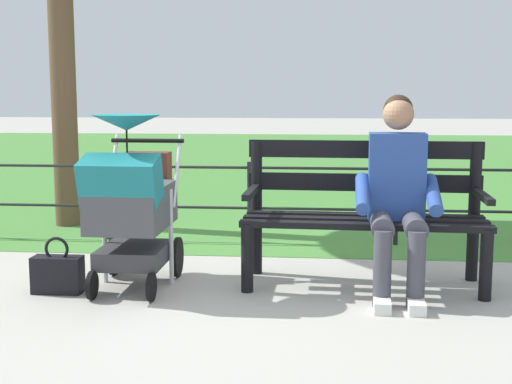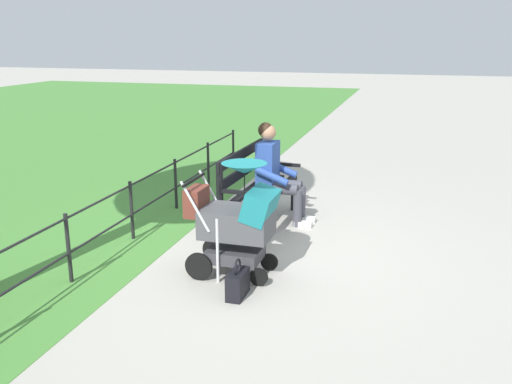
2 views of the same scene
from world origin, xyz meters
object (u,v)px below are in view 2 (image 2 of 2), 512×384
stroller (237,218)px  handbag (238,283)px  person_on_bench (276,170)px  park_bench (255,184)px

stroller → handbag: (0.46, 0.15, -0.47)m
stroller → handbag: 0.67m
stroller → person_on_bench: bearing=-178.4°
park_bench → stroller: (1.52, 0.27, 0.07)m
park_bench → person_on_bench: person_on_bench is taller
handbag → person_on_bench: bearing=-174.8°
person_on_bench → handbag: size_ratio=3.45×
park_bench → handbag: park_bench is taller
park_bench → handbag: (1.98, 0.42, -0.40)m
person_on_bench → stroller: bearing=1.6°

